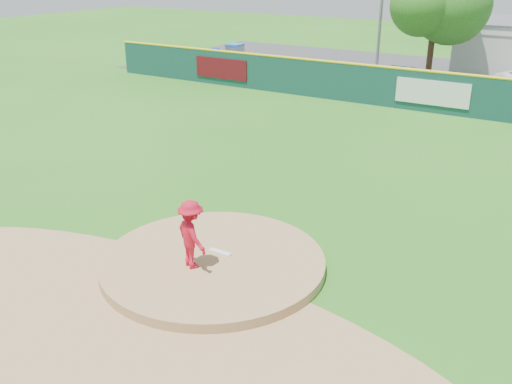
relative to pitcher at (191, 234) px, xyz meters
The scene contains 10 objects.
ground 1.24m from the pitcher, 72.79° to the left, with size 120.00×120.00×0.00m, color #286B19.
pitchers_mound 1.24m from the pitcher, 72.79° to the left, with size 5.50×5.50×0.50m, color #9E774C.
pitching_rubber 1.21m from the pitcher, 78.51° to the left, with size 0.60×0.15×0.04m, color white.
infield_dirt_arc 2.66m from the pitcher, 85.81° to the right, with size 15.40×15.40×0.01m, color #9E774C.
parking_lot 27.60m from the pitcher, 89.63° to the left, with size 44.00×16.00×0.02m, color #38383A.
pitcher is the anchor object (origin of this frame).
fence_banners 19.40m from the pitcher, 107.61° to the left, with size 16.12×0.04×1.20m.
playground_slide 28.30m from the pitcher, 121.82° to the left, with size 1.02×2.87×1.58m.
outfield_fence 18.57m from the pitcher, 89.45° to the left, with size 40.00×0.14×2.07m.
deciduous_tree 25.87m from the pitcher, 94.08° to the left, with size 5.60×5.60×7.36m.
Camera 1 is at (7.38, -9.90, 7.06)m, focal length 40.00 mm.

